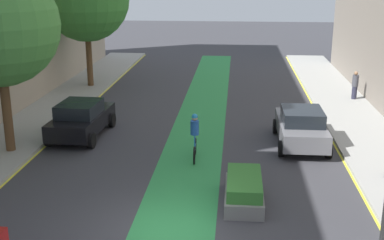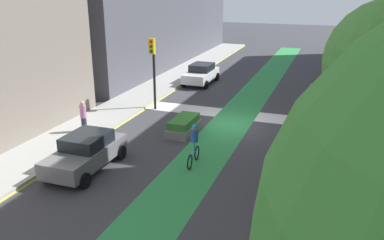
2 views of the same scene
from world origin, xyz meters
name	(u,v)px [view 2 (image 2 of 2)]	position (x,y,z in m)	size (l,w,h in m)	color
ground_plane	(232,125)	(0.00, 0.00, 0.00)	(120.00, 120.00, 0.00)	#38383D
bike_lane_paint	(229,125)	(0.14, 0.00, 0.00)	(2.40, 60.00, 0.01)	#2D8C47
crosswalk_band	(240,115)	(0.00, -2.00, 0.00)	(12.00, 1.80, 0.01)	silver
sidewalk_left	(374,140)	(-7.50, 0.00, 0.07)	(3.00, 60.00, 0.15)	#9E9E99
curb_stripe_left	(343,138)	(-6.00, 0.00, 0.01)	(0.16, 60.00, 0.01)	yellow
sidewalk_right	(116,110)	(7.50, 0.00, 0.07)	(3.00, 60.00, 0.15)	#9E9E99
curb_stripe_right	(138,114)	(6.00, 0.00, 0.01)	(0.16, 60.00, 0.01)	yellow
traffic_signal_near_right	(153,60)	(5.41, -1.21, 3.17)	(0.35, 0.52, 4.54)	black
traffic_signal_near_left	(340,77)	(-5.54, -1.57, 2.89)	(0.35, 0.52, 4.11)	black
car_grey_right_far	(86,152)	(4.53, 7.67, 0.80)	(2.04, 4.21, 1.57)	slate
car_red_left_near	(321,101)	(-4.60, -4.06, 0.80)	(2.16, 4.27, 1.57)	#A51919
car_black_left_far	(309,192)	(-4.83, 7.99, 0.80)	(2.18, 4.28, 1.57)	black
car_white_right_near	(201,74)	(4.83, -8.87, 0.80)	(2.06, 4.22, 1.57)	silver
cyclist_in_lane	(194,144)	(0.31, 5.57, 0.97)	(0.32, 1.73, 1.86)	black
pedestrian_sidewalk_right_a	(83,116)	(7.10, 4.05, 1.01)	(0.34, 0.34, 1.69)	#262638
median_planter	(184,126)	(2.14, 2.06, 0.40)	(1.18, 2.56, 0.85)	slate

